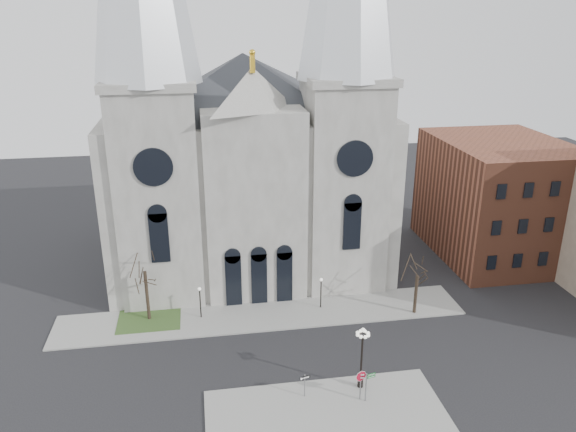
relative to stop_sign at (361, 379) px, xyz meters
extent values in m
plane|color=black|center=(-5.94, 2.88, -1.98)|extent=(160.00, 160.00, 0.00)
cube|color=gray|center=(-2.94, -2.12, -1.91)|extent=(18.00, 10.00, 0.14)
cube|color=gray|center=(-5.94, 13.88, -1.91)|extent=(40.00, 6.00, 0.14)
cube|color=#334C20|center=(-16.94, 14.88, -1.89)|extent=(6.00, 5.00, 0.18)
cube|color=gray|center=(-5.94, 28.88, 7.02)|extent=(30.00, 24.00, 18.00)
pyramid|color=#2D3035|center=(-5.94, 28.88, 22.02)|extent=(33.00, 26.40, 6.00)
cube|color=gray|center=(-15.44, 20.38, 9.02)|extent=(8.00, 8.00, 22.00)
cylinder|color=black|center=(-15.44, 16.33, 13.02)|extent=(3.60, 0.30, 3.60)
cube|color=gray|center=(3.56, 20.38, 9.02)|extent=(8.00, 8.00, 22.00)
cylinder|color=black|center=(3.56, 16.33, 13.02)|extent=(3.60, 0.30, 3.60)
cube|color=gray|center=(-5.94, 18.88, 7.77)|extent=(10.00, 5.00, 19.50)
pyramid|color=gray|center=(-5.94, 18.88, 19.52)|extent=(11.00, 5.00, 4.00)
cube|color=brown|center=(24.06, 24.88, 5.02)|extent=(14.00, 18.00, 14.00)
cylinder|color=black|center=(-16.94, 14.88, 0.64)|extent=(0.32, 0.32, 5.25)
cylinder|color=black|center=(9.06, 11.88, 0.12)|extent=(0.32, 0.32, 4.20)
cylinder|color=black|center=(-11.94, 14.38, -0.34)|extent=(0.12, 0.12, 3.00)
sphere|color=white|center=(-11.94, 14.38, 1.26)|extent=(0.32, 0.32, 0.32)
cylinder|color=black|center=(0.06, 14.38, -0.34)|extent=(0.12, 0.12, 3.00)
sphere|color=white|center=(0.06, 14.38, 1.26)|extent=(0.32, 0.32, 0.32)
cylinder|color=slate|center=(0.00, 0.00, -0.59)|extent=(0.10, 0.10, 2.51)
cylinder|color=#B00B25|center=(0.00, 0.00, 0.28)|extent=(0.87, 0.13, 0.87)
cylinder|color=white|center=(0.00, 0.00, 0.28)|extent=(0.93, 0.12, 0.94)
cube|color=white|center=(0.00, 0.00, 0.42)|extent=(0.48, 0.07, 0.11)
cube|color=white|center=(0.00, 0.00, 0.14)|extent=(0.54, 0.08, 0.11)
cylinder|color=black|center=(0.45, 1.47, 0.54)|extent=(0.17, 0.17, 4.77)
cylinder|color=black|center=(0.45, 1.47, -1.43)|extent=(0.46, 0.46, 0.83)
sphere|color=white|center=(0.45, 1.47, 3.40)|extent=(0.33, 0.33, 0.33)
cylinder|color=slate|center=(-4.17, 1.01, -0.84)|extent=(0.09, 0.09, 2.00)
cube|color=black|center=(-4.17, 1.01, -0.08)|extent=(0.86, 0.23, 0.29)
cylinder|color=slate|center=(0.35, -0.29, -0.59)|extent=(0.10, 0.10, 2.50)
cube|color=#0E6220|center=(0.74, -0.19, 0.49)|extent=(0.69, 0.20, 0.17)
cube|color=#0E6220|center=(0.74, -0.19, 0.26)|extent=(0.69, 0.20, 0.17)
camera|label=1|loc=(-11.31, -34.44, 26.76)|focal=35.00mm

